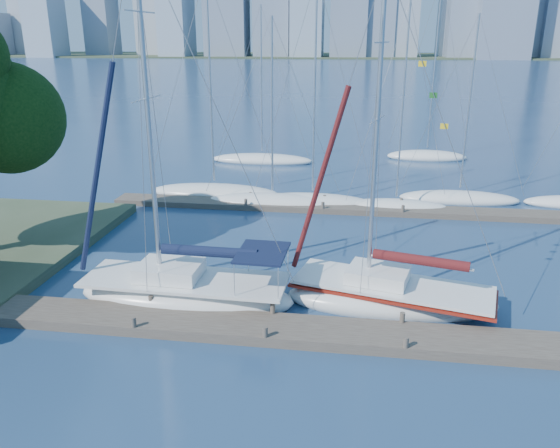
# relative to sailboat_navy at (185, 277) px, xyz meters

# --- Properties ---
(ground) EXTENTS (700.00, 700.00, 0.00)m
(ground) POSITION_rel_sailboat_navy_xyz_m (3.93, -2.13, -1.14)
(ground) COLOR navy
(ground) RESTS_ON ground
(near_dock) EXTENTS (26.00, 2.00, 0.40)m
(near_dock) POSITION_rel_sailboat_navy_xyz_m (3.93, -2.13, -0.94)
(near_dock) COLOR #443A32
(near_dock) RESTS_ON ground
(far_dock) EXTENTS (30.00, 1.80, 0.36)m
(far_dock) POSITION_rel_sailboat_navy_xyz_m (5.93, 13.87, -0.96)
(far_dock) COLOR #443A32
(far_dock) RESTS_ON ground
(far_shore) EXTENTS (800.00, 100.00, 1.50)m
(far_shore) POSITION_rel_sailboat_navy_xyz_m (3.93, 317.87, -1.14)
(far_shore) COLOR #38472D
(far_shore) RESTS_ON ground
(sailboat_navy) EXTENTS (9.35, 3.29, 15.20)m
(sailboat_navy) POSITION_rel_sailboat_navy_xyz_m (0.00, 0.00, 0.00)
(sailboat_navy) COLOR white
(sailboat_navy) RESTS_ON ground
(sailboat_maroon) EXTENTS (9.15, 4.86, 13.83)m
(sailboat_maroon) POSITION_rel_sailboat_navy_xyz_m (8.61, 0.87, -0.08)
(sailboat_maroon) COLOR white
(sailboat_maroon) RESTS_ON ground
(bg_boat_0) EXTENTS (9.38, 3.05, 15.09)m
(bg_boat_0) POSITION_rel_sailboat_navy_xyz_m (-2.95, 16.14, -0.84)
(bg_boat_0) COLOR white
(bg_boat_0) RESTS_ON ground
(bg_boat_1) EXTENTS (9.06, 3.24, 12.30)m
(bg_boat_1) POSITION_rel_sailboat_navy_xyz_m (1.47, 14.45, -0.88)
(bg_boat_1) COLOR white
(bg_boat_1) RESTS_ON ground
(bg_boat_2) EXTENTS (8.46, 3.73, 14.61)m
(bg_boat_2) POSITION_rel_sailboat_navy_xyz_m (4.12, 14.92, -0.86)
(bg_boat_2) COLOR white
(bg_boat_2) RESTS_ON ground
(bg_boat_3) EXTENTS (7.13, 4.20, 13.11)m
(bg_boat_3) POSITION_rel_sailboat_navy_xyz_m (9.60, 14.68, -0.89)
(bg_boat_3) COLOR white
(bg_boat_3) RESTS_ON ground
(bg_boat_4) EXTENTS (8.33, 4.50, 12.44)m
(bg_boat_4) POSITION_rel_sailboat_navy_xyz_m (14.00, 17.11, -0.88)
(bg_boat_4) COLOR white
(bg_boat_4) RESTS_ON ground
(bg_boat_6) EXTENTS (9.40, 5.22, 13.62)m
(bg_boat_6) POSITION_rel_sailboat_navy_xyz_m (-1.49, 27.41, -0.87)
(bg_boat_6) COLOR white
(bg_boat_6) RESTS_ON ground
(bg_boat_7) EXTENTS (7.40, 3.11, 16.13)m
(bg_boat_7) POSITION_rel_sailboat_navy_xyz_m (13.33, 30.95, -0.82)
(bg_boat_7) COLOR white
(bg_boat_7) RESTS_ON ground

